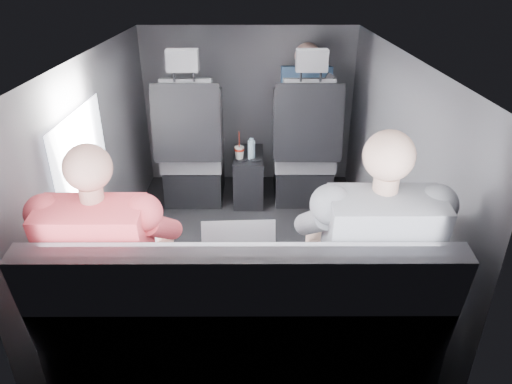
{
  "coord_description": "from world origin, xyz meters",
  "views": [
    {
      "loc": [
        0.05,
        -2.58,
        1.79
      ],
      "look_at": [
        0.06,
        -0.05,
        0.52
      ],
      "focal_mm": 32.0,
      "sensor_mm": 36.0,
      "label": 1
    }
  ],
  "objects_px": {
    "water_bottle": "(251,149)",
    "laptop_black": "(360,240)",
    "soda_cup": "(239,153)",
    "rear_bench": "(243,337)",
    "center_console": "(249,176)",
    "passenger_rear_right": "(366,261)",
    "front_seat_left": "(193,156)",
    "passenger_front_right": "(305,105)",
    "passenger_rear_left": "(115,266)",
    "front_seat_right": "(304,156)",
    "laptop_silver": "(240,247)",
    "laptop_white": "(128,243)"
  },
  "relations": [
    {
      "from": "water_bottle",
      "to": "laptop_black",
      "type": "xyz_separation_m",
      "value": [
        0.52,
        -1.56,
        0.15
      ]
    },
    {
      "from": "soda_cup",
      "to": "rear_bench",
      "type": "bearing_deg",
      "value": -87.83
    },
    {
      "from": "center_console",
      "to": "passenger_rear_right",
      "type": "xyz_separation_m",
      "value": [
        0.53,
        -1.85,
        0.45
      ]
    },
    {
      "from": "front_seat_left",
      "to": "center_console",
      "type": "relative_size",
      "value": 2.64
    },
    {
      "from": "soda_cup",
      "to": "front_seat_left",
      "type": "bearing_deg",
      "value": 169.58
    },
    {
      "from": "laptop_black",
      "to": "passenger_front_right",
      "type": "bearing_deg",
      "value": 92.37
    },
    {
      "from": "passenger_rear_left",
      "to": "passenger_rear_right",
      "type": "distance_m",
      "value": 1.08
    },
    {
      "from": "front_seat_left",
      "to": "passenger_rear_right",
      "type": "bearing_deg",
      "value": -61.49
    },
    {
      "from": "water_bottle",
      "to": "passenger_rear_right",
      "type": "distance_m",
      "value": 1.83
    },
    {
      "from": "center_console",
      "to": "laptop_black",
      "type": "bearing_deg",
      "value": -71.8
    },
    {
      "from": "front_seat_right",
      "to": "rear_bench",
      "type": "height_order",
      "value": "front_seat_right"
    },
    {
      "from": "water_bottle",
      "to": "passenger_rear_right",
      "type": "bearing_deg",
      "value": -73.93
    },
    {
      "from": "front_seat_left",
      "to": "rear_bench",
      "type": "relative_size",
      "value": 0.79
    },
    {
      "from": "soda_cup",
      "to": "passenger_front_right",
      "type": "distance_m",
      "value": 0.69
    },
    {
      "from": "soda_cup",
      "to": "passenger_rear_left",
      "type": "bearing_deg",
      "value": -105.52
    },
    {
      "from": "laptop_black",
      "to": "passenger_rear_left",
      "type": "height_order",
      "value": "passenger_rear_left"
    },
    {
      "from": "front_seat_left",
      "to": "passenger_rear_right",
      "type": "height_order",
      "value": "passenger_rear_right"
    },
    {
      "from": "water_bottle",
      "to": "laptop_silver",
      "type": "bearing_deg",
      "value": -91.56
    },
    {
      "from": "soda_cup",
      "to": "laptop_black",
      "type": "distance_m",
      "value": 1.67
    },
    {
      "from": "front_seat_right",
      "to": "laptop_black",
      "type": "height_order",
      "value": "front_seat_right"
    },
    {
      "from": "front_seat_right",
      "to": "passenger_front_right",
      "type": "relative_size",
      "value": 1.55
    },
    {
      "from": "front_seat_left",
      "to": "passenger_rear_right",
      "type": "relative_size",
      "value": 0.99
    },
    {
      "from": "front_seat_left",
      "to": "center_console",
      "type": "xyz_separation_m",
      "value": [
        0.45,
        0.04,
        -0.2
      ]
    },
    {
      "from": "front_seat_right",
      "to": "passenger_rear_right",
      "type": "bearing_deg",
      "value": -87.41
    },
    {
      "from": "rear_bench",
      "to": "water_bottle",
      "type": "xyz_separation_m",
      "value": [
        0.03,
        1.85,
        0.17
      ]
    },
    {
      "from": "passenger_rear_left",
      "to": "passenger_rear_right",
      "type": "height_order",
      "value": "passenger_rear_right"
    },
    {
      "from": "front_seat_right",
      "to": "laptop_black",
      "type": "bearing_deg",
      "value": -86.66
    },
    {
      "from": "front_seat_right",
      "to": "laptop_silver",
      "type": "distance_m",
      "value": 1.75
    },
    {
      "from": "center_console",
      "to": "laptop_white",
      "type": "distance_m",
      "value": 1.81
    },
    {
      "from": "passenger_rear_left",
      "to": "passenger_front_right",
      "type": "bearing_deg",
      "value": 63.74
    },
    {
      "from": "soda_cup",
      "to": "water_bottle",
      "type": "relative_size",
      "value": 1.36
    },
    {
      "from": "water_bottle",
      "to": "laptop_black",
      "type": "relative_size",
      "value": 0.43
    },
    {
      "from": "front_seat_left",
      "to": "front_seat_right",
      "type": "bearing_deg",
      "value": 0.0
    },
    {
      "from": "passenger_front_right",
      "to": "water_bottle",
      "type": "bearing_deg",
      "value": -144.86
    },
    {
      "from": "soda_cup",
      "to": "passenger_rear_left",
      "type": "height_order",
      "value": "passenger_rear_left"
    },
    {
      "from": "laptop_silver",
      "to": "soda_cup",
      "type": "bearing_deg",
      "value": 91.84
    },
    {
      "from": "soda_cup",
      "to": "passenger_rear_left",
      "type": "distance_m",
      "value": 1.81
    },
    {
      "from": "water_bottle",
      "to": "laptop_white",
      "type": "xyz_separation_m",
      "value": [
        -0.56,
        -1.58,
        0.15
      ]
    },
    {
      "from": "center_console",
      "to": "rear_bench",
      "type": "xyz_separation_m",
      "value": [
        -0.0,
        -1.94,
        0.11
      ]
    },
    {
      "from": "laptop_black",
      "to": "passenger_rear_left",
      "type": "distance_m",
      "value": 1.11
    },
    {
      "from": "laptop_silver",
      "to": "center_console",
      "type": "bearing_deg",
      "value": 89.4
    },
    {
      "from": "center_console",
      "to": "passenger_rear_left",
      "type": "xyz_separation_m",
      "value": [
        -0.55,
        -1.85,
        0.43
      ]
    },
    {
      "from": "laptop_white",
      "to": "passenger_front_right",
      "type": "xyz_separation_m",
      "value": [
        1.0,
        1.89,
        0.12
      ]
    },
    {
      "from": "front_seat_left",
      "to": "laptop_white",
      "type": "distance_m",
      "value": 1.65
    },
    {
      "from": "soda_cup",
      "to": "laptop_silver",
      "type": "distance_m",
      "value": 1.61
    },
    {
      "from": "laptop_silver",
      "to": "laptop_black",
      "type": "bearing_deg",
      "value": 5.71
    },
    {
      "from": "center_console",
      "to": "passenger_rear_left",
      "type": "height_order",
      "value": "passenger_rear_left"
    },
    {
      "from": "passenger_rear_right",
      "to": "soda_cup",
      "type": "bearing_deg",
      "value": 109.08
    },
    {
      "from": "front_seat_right",
      "to": "laptop_silver",
      "type": "relative_size",
      "value": 3.84
    },
    {
      "from": "front_seat_left",
      "to": "soda_cup",
      "type": "xyz_separation_m",
      "value": [
        0.38,
        -0.07,
        0.06
      ]
    }
  ]
}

